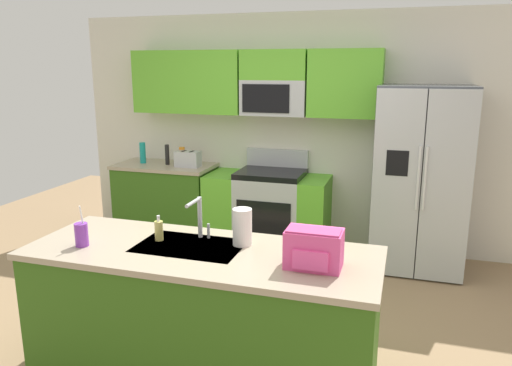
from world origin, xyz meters
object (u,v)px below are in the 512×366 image
bottle_teal (143,153)px  bottle_orange (182,156)px  paper_towel_roll (242,227)px  backpack (314,248)px  pepper_mill (167,155)px  sink_faucet (199,214)px  range_oven (268,210)px  soap_dispenser (159,230)px  drink_cup_purple (82,234)px  toaster (188,159)px  refrigerator (420,179)px

bottle_teal → bottle_orange: bottle_teal is taller
bottle_teal → paper_towel_roll: (2.02, -2.27, -0.00)m
paper_towel_roll → backpack: size_ratio=0.75×
pepper_mill → paper_towel_roll: bearing=-53.2°
bottle_teal → sink_faucet: (1.71, -2.24, 0.04)m
paper_towel_roll → range_oven: bearing=101.7°
soap_dispenser → drink_cup_purple: bearing=-150.0°
bottle_teal → drink_cup_purple: 2.79m
bottle_teal → paper_towel_roll: 3.04m
bottle_teal → bottle_orange: size_ratio=1.19×
range_oven → bottle_orange: 1.19m
soap_dispenser → paper_towel_roll: bearing=8.4°
bottle_orange → backpack: (2.03, -2.54, 0.01)m
paper_towel_roll → pepper_mill: bearing=126.8°
sink_faucet → backpack: size_ratio=0.88×
pepper_mill → sink_faucet: 2.64m
toaster → soap_dispenser: bearing=-69.6°
range_oven → bottle_orange: bearing=177.9°
range_oven → paper_towel_roll: size_ratio=5.67×
paper_towel_roll → refrigerator: bearing=62.9°
paper_towel_roll → drink_cup_purple: bearing=-161.6°
pepper_mill → soap_dispenser: (1.14, -2.35, -0.05)m
range_oven → pepper_mill: (-1.23, -0.00, 0.57)m
refrigerator → backpack: bearing=-104.4°
bottle_teal → sink_faucet: sink_faucet is taller
pepper_mill → bottle_teal: bottle_teal is taller
soap_dispenser → pepper_mill: bearing=115.9°
sink_faucet → drink_cup_purple: 0.76m
bottle_orange → drink_cup_purple: 2.69m
pepper_mill → drink_cup_purple: (0.72, -2.59, -0.04)m
bottle_teal → soap_dispenser: (1.46, -2.35, -0.06)m
range_oven → backpack: (0.98, -2.50, 0.57)m
pepper_mill → bottle_orange: 0.18m
toaster → refrigerator: bearing=-0.4°
bottle_teal → soap_dispenser: size_ratio=1.45×
toaster → backpack: size_ratio=0.87×
bottle_orange → range_oven: bearing=-2.1°
range_oven → refrigerator: 1.67m
range_oven → toaster: size_ratio=4.86×
bottle_teal → range_oven: bearing=0.2°
sink_faucet → drink_cup_purple: size_ratio=1.04×
bottle_orange → drink_cup_purple: bearing=-78.2°
sink_faucet → paper_towel_roll: bearing=-4.6°
range_oven → paper_towel_roll: 2.39m
refrigerator → bottle_teal: (-3.15, 0.07, 0.10)m
sink_faucet → bottle_orange: bearing=118.0°
pepper_mill → bottle_teal: size_ratio=0.95×
bottle_orange → drink_cup_purple: drink_cup_purple is taller
toaster → drink_cup_purple: 2.58m
toaster → backpack: 3.11m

